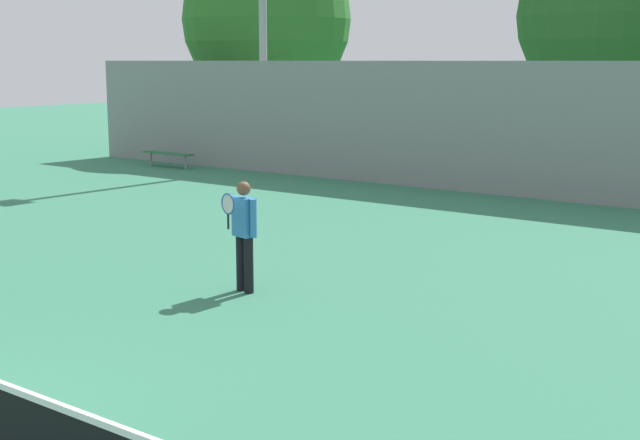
{
  "coord_description": "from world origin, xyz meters",
  "views": [
    {
      "loc": [
        7.66,
        -3.44,
        3.35
      ],
      "look_at": [
        -0.47,
        7.18,
        0.95
      ],
      "focal_mm": 50.0,
      "sensor_mm": 36.0,
      "label": 1
    }
  ],
  "objects_px": {
    "bench_courtside_far": "(168,154)",
    "tree_green_tall": "(267,20)",
    "tennis_player": "(244,230)",
    "tree_green_broad": "(607,16)"
  },
  "relations": [
    {
      "from": "tree_green_broad",
      "to": "tree_green_tall",
      "type": "bearing_deg",
      "value": -168.93
    },
    {
      "from": "tennis_player",
      "to": "tree_green_tall",
      "type": "xyz_separation_m",
      "value": [
        -13.25,
        15.93,
        3.9
      ]
    },
    {
      "from": "tennis_player",
      "to": "bench_courtside_far",
      "type": "bearing_deg",
      "value": 152.72
    },
    {
      "from": "bench_courtside_far",
      "to": "tree_green_tall",
      "type": "xyz_separation_m",
      "value": [
        -0.84,
        5.87,
        4.4
      ]
    },
    {
      "from": "bench_courtside_far",
      "to": "tree_green_broad",
      "type": "bearing_deg",
      "value": 36.72
    },
    {
      "from": "tree_green_broad",
      "to": "tennis_player",
      "type": "bearing_deg",
      "value": -85.48
    },
    {
      "from": "tennis_player",
      "to": "tree_green_broad",
      "type": "bearing_deg",
      "value": 106.28
    },
    {
      "from": "bench_courtside_far",
      "to": "tree_green_tall",
      "type": "distance_m",
      "value": 7.38
    },
    {
      "from": "bench_courtside_far",
      "to": "tennis_player",
      "type": "bearing_deg",
      "value": -39.04
    },
    {
      "from": "bench_courtside_far",
      "to": "tree_green_tall",
      "type": "bearing_deg",
      "value": 98.15
    }
  ]
}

